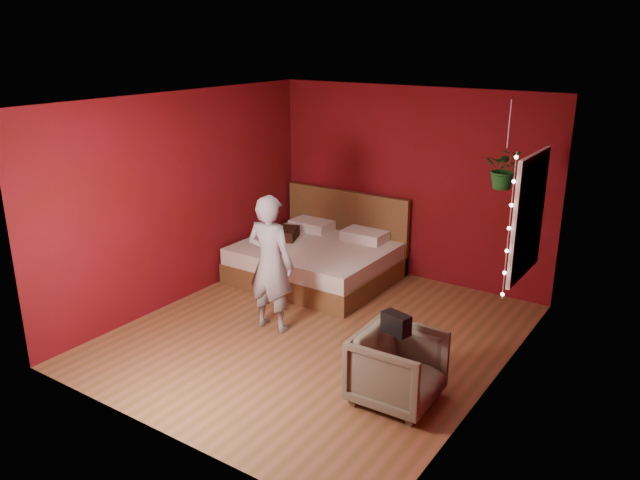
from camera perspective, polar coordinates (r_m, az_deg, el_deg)
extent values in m
plane|color=brown|center=(7.14, -0.32, -8.60)|extent=(4.50, 4.50, 0.00)
cube|color=#600A16|center=(8.55, 8.26, 5.08)|extent=(4.00, 0.02, 2.60)
cube|color=#600A16|center=(5.06, -14.96, -4.84)|extent=(4.00, 0.02, 2.60)
cube|color=#600A16|center=(7.92, -12.47, 3.77)|extent=(0.02, 4.50, 2.60)
cube|color=#600A16|center=(5.82, 16.25, -1.87)|extent=(0.02, 4.50, 2.60)
cube|color=silver|center=(6.39, -0.36, 12.72)|extent=(4.00, 4.50, 0.02)
cube|color=white|center=(6.60, 18.55, 2.11)|extent=(0.04, 0.97, 1.27)
cube|color=black|center=(6.60, 18.42, 2.13)|extent=(0.02, 0.85, 1.15)
cube|color=white|center=(6.60, 18.38, 2.14)|extent=(0.03, 0.05, 1.15)
cube|color=white|center=(6.60, 18.38, 2.14)|extent=(0.03, 0.85, 0.05)
cylinder|color=silver|center=(6.12, 16.90, 1.04)|extent=(0.01, 0.01, 1.45)
sphere|color=#FFF2CC|center=(6.35, 16.34, -4.79)|extent=(0.04, 0.04, 0.04)
sphere|color=#FFF2CC|center=(6.26, 16.52, -2.89)|extent=(0.04, 0.04, 0.04)
sphere|color=#FFF2CC|center=(6.19, 16.71, -0.95)|extent=(0.04, 0.04, 0.04)
sphere|color=#FFF2CC|center=(6.12, 16.90, 1.04)|extent=(0.04, 0.04, 0.04)
sphere|color=#FFF2CC|center=(6.06, 17.10, 3.07)|extent=(0.04, 0.04, 0.04)
sphere|color=#FFF2CC|center=(6.01, 17.30, 5.14)|extent=(0.04, 0.04, 0.04)
sphere|color=#FFF2CC|center=(5.96, 17.50, 7.24)|extent=(0.04, 0.04, 0.04)
cube|color=brown|center=(8.59, -0.44, -2.76)|extent=(1.99, 1.69, 0.28)
cube|color=beige|center=(8.51, -0.44, -1.20)|extent=(1.95, 1.66, 0.22)
cube|color=brown|center=(9.10, 2.42, 1.16)|extent=(1.99, 0.08, 1.09)
cube|color=silver|center=(9.14, -0.75, 1.38)|extent=(0.60, 0.38, 0.14)
cube|color=silver|center=(8.68, 4.11, 0.40)|extent=(0.60, 0.38, 0.14)
imported|color=gray|center=(7.00, -4.55, -2.16)|extent=(0.60, 0.42, 1.58)
imported|color=#676751|center=(5.84, 7.10, -11.56)|extent=(0.77, 0.75, 0.68)
cube|color=black|center=(5.66, 6.97, -7.57)|extent=(0.29, 0.19, 0.19)
cube|color=black|center=(8.76, -3.47, 0.61)|extent=(0.53, 0.53, 0.14)
cylinder|color=silver|center=(6.84, 16.92, 10.12)|extent=(0.01, 0.01, 0.50)
imported|color=#19581E|center=(6.92, 16.56, 6.27)|extent=(0.47, 0.43, 0.44)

